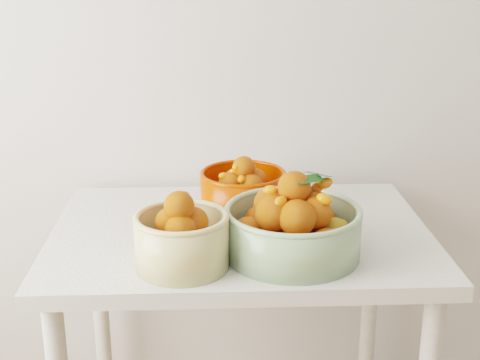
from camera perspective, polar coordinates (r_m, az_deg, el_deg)
The scene contains 4 objects.
table at distance 1.82m, azimuth 0.04°, elevation -6.98°, with size 1.00×0.70×0.75m.
bowl_cream at distance 1.55m, azimuth -4.99°, elevation -5.00°, with size 0.26×0.26×0.19m.
bowl_green at distance 1.61m, azimuth 4.48°, elevation -4.00°, with size 0.36×0.36×0.21m.
bowl_orange at distance 1.85m, azimuth 0.26°, elevation -1.06°, with size 0.24×0.24×0.17m.
Camera 1 is at (-0.41, -0.04, 1.44)m, focal length 50.00 mm.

